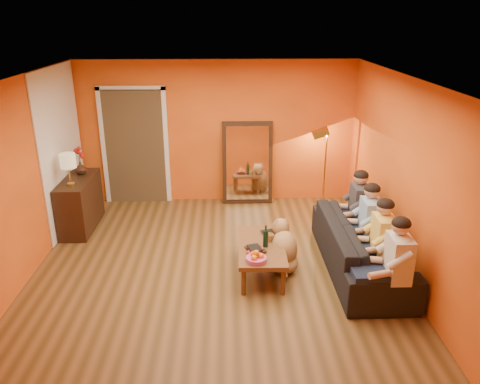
{
  "coord_description": "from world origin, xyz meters",
  "views": [
    {
      "loc": [
        0.17,
        -5.6,
        3.34
      ],
      "look_at": [
        0.35,
        0.5,
        1.0
      ],
      "focal_mm": 35.0,
      "sensor_mm": 36.0,
      "label": 1
    }
  ],
  "objects_px": {
    "person_mid_right": "(370,225)",
    "vase": "(81,168)",
    "person_far_right": "(359,210)",
    "wine_bottle": "(266,236)",
    "dog": "(284,245)",
    "table_lamp": "(69,170)",
    "tumbler": "(270,237)",
    "laptop": "(272,232)",
    "floor_lamp": "(325,169)",
    "sideboard": "(80,204)",
    "sofa": "(361,246)",
    "person_mid_left": "(382,244)",
    "coffee_table": "(261,259)",
    "mirror_frame": "(247,163)",
    "person_far_left": "(397,266)"
  },
  "relations": [
    {
      "from": "person_mid_right",
      "to": "vase",
      "type": "bearing_deg",
      "value": 159.66
    },
    {
      "from": "person_far_right",
      "to": "wine_bottle",
      "type": "relative_size",
      "value": 3.94
    },
    {
      "from": "dog",
      "to": "person_far_right",
      "type": "bearing_deg",
      "value": 35.02
    },
    {
      "from": "table_lamp",
      "to": "tumbler",
      "type": "xyz_separation_m",
      "value": [
        2.98,
        -1.12,
        -0.63
      ]
    },
    {
      "from": "dog",
      "to": "laptop",
      "type": "xyz_separation_m",
      "value": [
        -0.14,
        0.26,
        0.07
      ]
    },
    {
      "from": "wine_bottle",
      "to": "table_lamp",
      "type": "bearing_deg",
      "value": 156.2
    },
    {
      "from": "person_far_right",
      "to": "vase",
      "type": "xyz_separation_m",
      "value": [
        -4.37,
        1.07,
        0.34
      ]
    },
    {
      "from": "floor_lamp",
      "to": "dog",
      "type": "xyz_separation_m",
      "value": [
        -0.99,
        -2.25,
        -0.36
      ]
    },
    {
      "from": "sideboard",
      "to": "dog",
      "type": "distance_m",
      "value": 3.49
    },
    {
      "from": "person_mid_right",
      "to": "laptop",
      "type": "bearing_deg",
      "value": 172.1
    },
    {
      "from": "sofa",
      "to": "floor_lamp",
      "type": "relative_size",
      "value": 1.64
    },
    {
      "from": "table_lamp",
      "to": "vase",
      "type": "bearing_deg",
      "value": 90.0
    },
    {
      "from": "table_lamp",
      "to": "laptop",
      "type": "relative_size",
      "value": 1.69
    },
    {
      "from": "vase",
      "to": "floor_lamp",
      "type": "bearing_deg",
      "value": 7.51
    },
    {
      "from": "person_mid_left",
      "to": "laptop",
      "type": "distance_m",
      "value": 1.53
    },
    {
      "from": "coffee_table",
      "to": "person_mid_left",
      "type": "bearing_deg",
      "value": -13.0
    },
    {
      "from": "mirror_frame",
      "to": "person_mid_left",
      "type": "bearing_deg",
      "value": -62.22
    },
    {
      "from": "vase",
      "to": "sofa",
      "type": "bearing_deg",
      "value": -22.08
    },
    {
      "from": "person_mid_left",
      "to": "sofa",
      "type": "bearing_deg",
      "value": 106.11
    },
    {
      "from": "sofa",
      "to": "coffee_table",
      "type": "relative_size",
      "value": 1.93
    },
    {
      "from": "coffee_table",
      "to": "person_far_left",
      "type": "height_order",
      "value": "person_far_left"
    },
    {
      "from": "coffee_table",
      "to": "person_mid_right",
      "type": "bearing_deg",
      "value": 7.6
    },
    {
      "from": "table_lamp",
      "to": "tumbler",
      "type": "distance_m",
      "value": 3.25
    },
    {
      "from": "coffee_table",
      "to": "dog",
      "type": "relative_size",
      "value": 1.68
    },
    {
      "from": "person_far_right",
      "to": "vase",
      "type": "height_order",
      "value": "person_far_right"
    },
    {
      "from": "floor_lamp",
      "to": "person_mid_right",
      "type": "height_order",
      "value": "floor_lamp"
    },
    {
      "from": "floor_lamp",
      "to": "laptop",
      "type": "relative_size",
      "value": 4.76
    },
    {
      "from": "person_far_left",
      "to": "wine_bottle",
      "type": "height_order",
      "value": "person_far_left"
    },
    {
      "from": "person_mid_left",
      "to": "mirror_frame",
      "type": "bearing_deg",
      "value": 117.78
    },
    {
      "from": "floor_lamp",
      "to": "laptop",
      "type": "xyz_separation_m",
      "value": [
        -1.13,
        -1.99,
        -0.29
      ]
    },
    {
      "from": "dog",
      "to": "wine_bottle",
      "type": "height_order",
      "value": "wine_bottle"
    },
    {
      "from": "floor_lamp",
      "to": "laptop",
      "type": "bearing_deg",
      "value": -116.74
    },
    {
      "from": "wine_bottle",
      "to": "floor_lamp",
      "type": "bearing_deg",
      "value": 62.17
    },
    {
      "from": "dog",
      "to": "wine_bottle",
      "type": "bearing_deg",
      "value": -145.31
    },
    {
      "from": "dog",
      "to": "floor_lamp",
      "type": "bearing_deg",
      "value": 73.33
    },
    {
      "from": "floor_lamp",
      "to": "person_mid_left",
      "type": "relative_size",
      "value": 1.18
    },
    {
      "from": "sofa",
      "to": "laptop",
      "type": "bearing_deg",
      "value": 76.64
    },
    {
      "from": "dog",
      "to": "person_mid_right",
      "type": "distance_m",
      "value": 1.22
    },
    {
      "from": "sideboard",
      "to": "person_far_right",
      "type": "height_order",
      "value": "person_far_right"
    },
    {
      "from": "laptop",
      "to": "person_far_right",
      "type": "bearing_deg",
      "value": 0.44
    },
    {
      "from": "sideboard",
      "to": "floor_lamp",
      "type": "relative_size",
      "value": 0.82
    },
    {
      "from": "person_far_left",
      "to": "person_mid_right",
      "type": "bearing_deg",
      "value": 90.0
    },
    {
      "from": "table_lamp",
      "to": "coffee_table",
      "type": "bearing_deg",
      "value": -23.34
    },
    {
      "from": "person_mid_left",
      "to": "dog",
      "type": "bearing_deg",
      "value": 158.36
    },
    {
      "from": "coffee_table",
      "to": "floor_lamp",
      "type": "bearing_deg",
      "value": 62.03
    },
    {
      "from": "dog",
      "to": "person_far_right",
      "type": "xyz_separation_m",
      "value": [
        1.19,
        0.63,
        0.25
      ]
    },
    {
      "from": "person_far_left",
      "to": "person_far_right",
      "type": "bearing_deg",
      "value": 90.0
    },
    {
      "from": "dog",
      "to": "person_mid_right",
      "type": "relative_size",
      "value": 0.59
    },
    {
      "from": "sideboard",
      "to": "person_far_left",
      "type": "relative_size",
      "value": 0.97
    },
    {
      "from": "mirror_frame",
      "to": "floor_lamp",
      "type": "relative_size",
      "value": 1.06
    }
  ]
}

